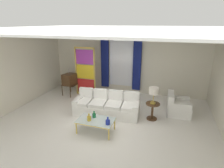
# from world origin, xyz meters

# --- Properties ---
(ground_plane) EXTENTS (16.00, 16.00, 0.00)m
(ground_plane) POSITION_xyz_m (0.00, 0.00, 0.00)
(ground_plane) COLOR white
(wall_rear) EXTENTS (8.00, 0.12, 3.00)m
(wall_rear) POSITION_xyz_m (0.00, 3.06, 1.50)
(wall_rear) COLOR silver
(wall_rear) RESTS_ON ground
(wall_left) EXTENTS (0.12, 7.00, 3.00)m
(wall_left) POSITION_xyz_m (-3.66, 0.60, 1.50)
(wall_left) COLOR silver
(wall_left) RESTS_ON ground
(ceiling_slab) EXTENTS (8.00, 7.60, 0.04)m
(ceiling_slab) POSITION_xyz_m (0.00, 0.80, 3.02)
(ceiling_slab) COLOR white
(curtained_window) EXTENTS (2.00, 0.17, 2.70)m
(curtained_window) POSITION_xyz_m (-0.25, 2.89, 1.74)
(curtained_window) COLOR white
(curtained_window) RESTS_ON ground
(couch_white_long) EXTENTS (2.40, 1.10, 0.86)m
(couch_white_long) POSITION_xyz_m (-0.13, 0.60, 0.31)
(couch_white_long) COLOR white
(couch_white_long) RESTS_ON ground
(coffee_table) EXTENTS (1.11, 0.65, 0.41)m
(coffee_table) POSITION_xyz_m (-0.06, -0.67, 0.37)
(coffee_table) COLOR silver
(coffee_table) RESTS_ON ground
(bottle_blue_decanter) EXTENTS (0.13, 0.13, 0.24)m
(bottle_blue_decanter) POSITION_xyz_m (0.38, -0.81, 0.49)
(bottle_blue_decanter) COLOR navy
(bottle_blue_decanter) RESTS_ON coffee_table
(bottle_crystal_tall) EXTENTS (0.11, 0.11, 0.22)m
(bottle_crystal_tall) POSITION_xyz_m (-0.16, -0.55, 0.48)
(bottle_crystal_tall) COLOR #196B3D
(bottle_crystal_tall) RESTS_ON coffee_table
(bottle_amber_squat) EXTENTS (0.12, 0.12, 0.24)m
(bottle_amber_squat) POSITION_xyz_m (-0.23, -0.78, 0.49)
(bottle_amber_squat) COLOR gold
(bottle_amber_squat) RESTS_ON coffee_table
(vintage_tv) EXTENTS (0.62, 0.68, 1.35)m
(vintage_tv) POSITION_xyz_m (-2.36, 1.81, 0.73)
(vintage_tv) COLOR #472D19
(vintage_tv) RESTS_ON ground
(armchair_white) EXTENTS (0.85, 0.85, 0.80)m
(armchair_white) POSITION_xyz_m (2.33, 1.28, 0.29)
(armchair_white) COLOR white
(armchair_white) RESTS_ON ground
(stained_glass_divider) EXTENTS (0.95, 0.05, 2.20)m
(stained_glass_divider) POSITION_xyz_m (-1.66, 2.03, 1.06)
(stained_glass_divider) COLOR gold
(stained_glass_divider) RESTS_ON ground
(peacock_figurine) EXTENTS (0.44, 0.60, 0.50)m
(peacock_figurine) POSITION_xyz_m (-1.33, 1.58, 0.22)
(peacock_figurine) COLOR beige
(peacock_figurine) RESTS_ON ground
(round_side_table) EXTENTS (0.48, 0.48, 0.59)m
(round_side_table) POSITION_xyz_m (1.51, 0.64, 0.36)
(round_side_table) COLOR #472D19
(round_side_table) RESTS_ON ground
(table_lamp_brass) EXTENTS (0.32, 0.32, 0.57)m
(table_lamp_brass) POSITION_xyz_m (1.51, 0.64, 1.03)
(table_lamp_brass) COLOR #B29338
(table_lamp_brass) RESTS_ON round_side_table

